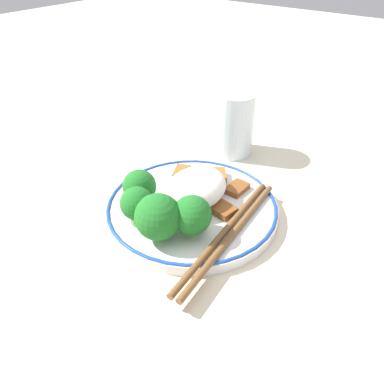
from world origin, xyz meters
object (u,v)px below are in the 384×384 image
broccoli_back_right (158,217)px  chopsticks (228,233)px  plate (192,207)px  broccoli_mid_left (192,215)px  drinking_glass (233,124)px  broccoli_back_left (140,187)px  broccoli_back_center (137,204)px

broccoli_back_right → chopsticks: broccoli_back_right is taller
plate → broccoli_mid_left: bearing=-142.9°
plate → broccoli_back_right: broccoli_back_right is taller
drinking_glass → broccoli_back_left: bearing=178.4°
plate → chopsticks: bearing=-108.0°
broccoli_back_left → broccoli_mid_left: 0.09m
broccoli_back_center → chopsticks: 0.11m
broccoli_back_right → broccoli_mid_left: 0.04m
broccoli_back_right → broccoli_mid_left: bearing=-44.1°
broccoli_back_left → broccoli_mid_left: size_ratio=0.95×
broccoli_back_right → drinking_glass: bearing=12.9°
plate → broccoli_back_left: broccoli_back_left is taller
broccoli_back_left → broccoli_back_center: size_ratio=1.00×
broccoli_back_left → broccoli_back_center: bearing=-140.6°
drinking_glass → plate: bearing=-164.4°
broccoli_back_right → chopsticks: size_ratio=0.26×
broccoli_back_center → chopsticks: size_ratio=0.22×
chopsticks → drinking_glass: drinking_glass is taller
plate → drinking_glass: drinking_glass is taller
plate → chopsticks: 0.08m
broccoli_mid_left → drinking_glass: 0.24m
broccoli_back_center → chopsticks: bearing=-65.5°
broccoli_back_left → broccoli_back_center: (-0.03, -0.02, 0.00)m
broccoli_back_left → plate: bearing=-53.4°
broccoli_back_center → broccoli_mid_left: 0.07m
broccoli_back_right → drinking_glass: size_ratio=0.56×
broccoli_back_left → broccoli_mid_left: bearing=-94.1°
broccoli_mid_left → drinking_glass: size_ratio=0.51×
plate → drinking_glass: bearing=15.6°
drinking_glass → broccoli_back_center: bearing=-175.7°
broccoli_back_left → drinking_glass: size_ratio=0.48×
broccoli_back_center → broccoli_back_left: bearing=39.4°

